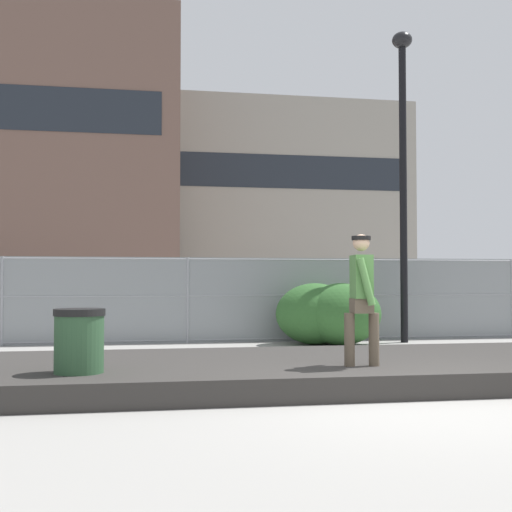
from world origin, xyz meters
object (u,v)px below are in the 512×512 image
at_px(parked_car_near, 40,301).
at_px(shrub_left, 315,314).
at_px(skater, 361,298).
at_px(parked_car_mid, 307,300).
at_px(skateboard, 362,385).
at_px(shrub_center, 342,314).
at_px(trash_bin, 79,353).
at_px(street_lamp, 403,148).

height_order(parked_car_near, shrub_left, parked_car_near).
bearing_deg(skater, shrub_left, 80.64).
bearing_deg(parked_car_mid, skateboard, -100.18).
bearing_deg(parked_car_near, skateboard, -60.57).
bearing_deg(skateboard, parked_car_near, 119.43).
xyz_separation_m(parked_car_near, shrub_center, (6.58, -3.64, -0.19)).
xyz_separation_m(parked_car_mid, trash_bin, (-5.04, -9.11, -0.32)).
relative_size(skater, street_lamp, 0.27).
xyz_separation_m(skateboard, shrub_center, (1.45, 5.45, 0.59)).
height_order(shrub_left, shrub_center, shrub_center).
distance_m(skater, street_lamp, 7.22).
distance_m(skateboard, trash_bin, 3.43).
bearing_deg(parked_car_mid, street_lamp, -67.85).
relative_size(skateboard, shrub_left, 0.49).
bearing_deg(trash_bin, skater, 0.29).
bearing_deg(parked_car_near, trash_bin, -79.27).
bearing_deg(parked_car_near, skater, -60.57).
distance_m(skateboard, parked_car_mid, 9.27).
bearing_deg(parked_car_mid, shrub_left, -101.55).
bearing_deg(shrub_left, parked_car_near, 150.79).
bearing_deg(trash_bin, parked_car_mid, 61.06).
bearing_deg(skateboard, street_lamp, 62.85).
height_order(skater, shrub_left, skater).
bearing_deg(skater, parked_car_mid, 79.82).
xyz_separation_m(shrub_left, shrub_center, (0.51, -0.25, 0.00)).
bearing_deg(parked_car_near, shrub_left, -29.21).
distance_m(parked_car_mid, shrub_center, 3.64).
height_order(skateboard, shrub_center, shrub_center).
bearing_deg(shrub_left, shrub_center, -25.92).
relative_size(shrub_left, trash_bin, 1.62).
bearing_deg(shrub_center, shrub_left, 154.08).
height_order(skateboard, shrub_left, shrub_left).
height_order(skateboard, skater, skater).
height_order(skateboard, trash_bin, trash_bin).
bearing_deg(parked_car_mid, skater, -100.18).
xyz_separation_m(skater, parked_car_mid, (1.63, 9.09, -0.30)).
bearing_deg(parked_car_near, street_lamp, -22.14).
relative_size(street_lamp, shrub_center, 4.08).
height_order(skater, shrub_center, skater).
xyz_separation_m(shrub_left, trash_bin, (-4.34, -5.72, -0.13)).
distance_m(skater, parked_car_mid, 9.24).
height_order(street_lamp, shrub_center, street_lamp).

